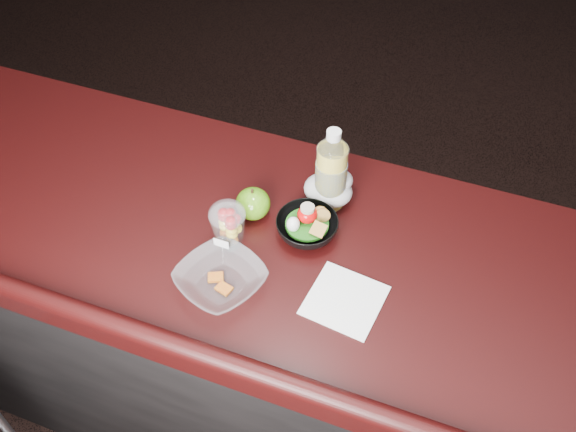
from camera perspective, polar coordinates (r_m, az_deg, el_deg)
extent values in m
cube|color=black|center=(1.98, 1.01, -12.39)|extent=(4.00, 0.65, 0.98)
cube|color=black|center=(1.55, 1.25, -3.17)|extent=(4.06, 0.71, 0.04)
cylinder|color=yellow|center=(1.57, 3.84, 3.52)|extent=(0.07, 0.07, 0.18)
cylinder|color=white|center=(1.57, 3.84, 3.52)|extent=(0.08, 0.08, 0.18)
cone|color=white|center=(1.50, 4.04, 6.43)|extent=(0.07, 0.07, 0.03)
cylinder|color=white|center=(1.48, 4.10, 7.20)|extent=(0.03, 0.03, 0.02)
cylinder|color=#072D99|center=(1.57, 3.84, 3.52)|extent=(0.08, 0.08, 0.09)
ellipsoid|color=white|center=(1.48, -5.44, 0.16)|extent=(0.09, 0.09, 0.05)
ellipsoid|color=#39750D|center=(1.58, -3.13, 1.10)|extent=(0.09, 0.09, 0.08)
cylinder|color=black|center=(1.54, -3.20, 2.19)|extent=(0.01, 0.01, 0.01)
ellipsoid|color=silver|center=(1.61, 3.58, 2.31)|extent=(0.12, 0.10, 0.07)
sphere|color=silver|center=(1.60, 4.86, 3.16)|extent=(0.05, 0.05, 0.05)
imported|color=black|center=(1.55, 1.70, -0.99)|extent=(0.17, 0.17, 0.05)
cylinder|color=#0F470C|center=(1.54, 1.71, -0.76)|extent=(0.11, 0.11, 0.01)
ellipsoid|color=#C30808|center=(1.53, 1.73, 0.15)|extent=(0.05, 0.05, 0.04)
cylinder|color=beige|center=(1.51, 1.75, 0.70)|extent=(0.03, 0.03, 0.01)
ellipsoid|color=white|center=(1.52, 0.47, -0.73)|extent=(0.03, 0.03, 0.04)
imported|color=silver|center=(1.46, -6.01, -5.59)|extent=(0.25, 0.25, 0.05)
cube|color=#990F0C|center=(1.48, -6.45, -5.43)|extent=(0.04, 0.04, 0.01)
cube|color=#990F0C|center=(1.46, -5.71, -6.43)|extent=(0.04, 0.03, 0.01)
cube|color=white|center=(1.45, 5.07, -7.45)|extent=(0.18, 0.18, 0.00)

